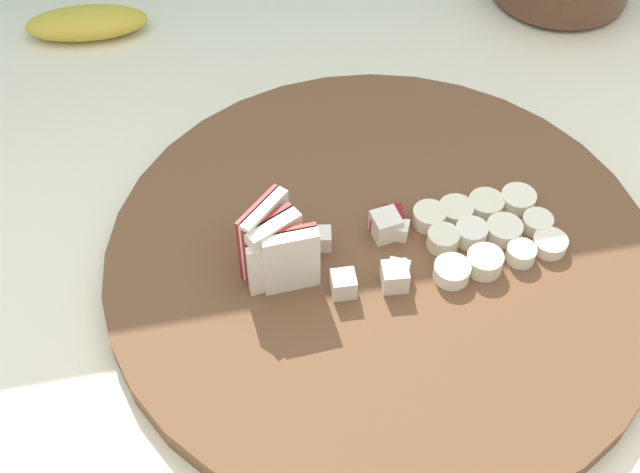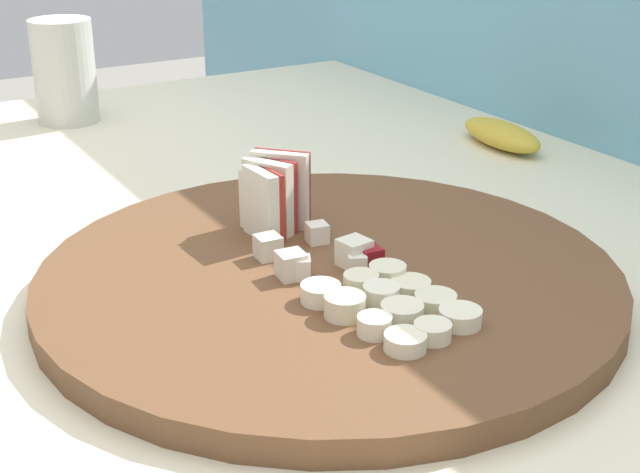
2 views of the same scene
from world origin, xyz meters
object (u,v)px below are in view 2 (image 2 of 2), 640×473
(banana_peel, at_px, (501,135))
(apple_wedge_fan, at_px, (270,198))
(small_jar, at_px, (64,71))
(cutting_board, at_px, (329,280))
(apple_dice_pile, at_px, (323,255))
(banana_slice_rows, at_px, (390,303))

(banana_peel, bearing_deg, apple_wedge_fan, -69.77)
(small_jar, bearing_deg, banana_peel, 47.83)
(apple_wedge_fan, bearing_deg, small_jar, -177.06)
(cutting_board, relative_size, banana_peel, 3.51)
(apple_dice_pile, xyz_separation_m, banana_peel, (-0.22, 0.37, -0.02))
(cutting_board, distance_m, apple_wedge_fan, 0.10)
(cutting_board, xyz_separation_m, banana_slice_rows, (0.08, -0.00, 0.02))
(apple_dice_pile, bearing_deg, cutting_board, 20.31)
(cutting_board, relative_size, apple_dice_pile, 5.36)
(cutting_board, xyz_separation_m, apple_dice_pile, (-0.01, -0.00, 0.02))
(cutting_board, bearing_deg, apple_dice_pile, -159.69)
(cutting_board, height_order, apple_dice_pile, apple_dice_pile)
(apple_dice_pile, distance_m, banana_peel, 0.43)
(cutting_board, xyz_separation_m, apple_wedge_fan, (-0.09, -0.00, 0.04))
(apple_wedge_fan, distance_m, apple_dice_pile, 0.08)
(apple_dice_pile, bearing_deg, small_jar, -177.21)
(cutting_board, distance_m, banana_peel, 0.43)
(apple_wedge_fan, relative_size, banana_slice_rows, 0.57)
(apple_wedge_fan, bearing_deg, banana_peel, 110.23)
(banana_slice_rows, bearing_deg, cutting_board, 178.89)
(cutting_board, bearing_deg, banana_peel, 121.37)
(banana_peel, bearing_deg, small_jar, -132.17)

